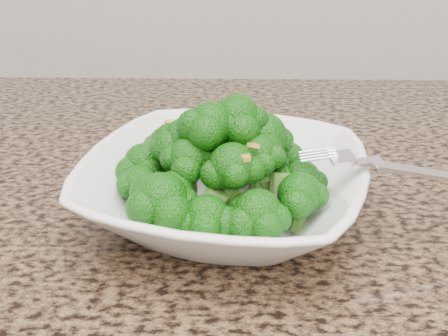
# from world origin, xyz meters

# --- Properties ---
(granite_counter) EXTENTS (1.64, 1.04, 0.03)m
(granite_counter) POSITION_xyz_m (0.00, 0.30, 0.89)
(granite_counter) COLOR brown
(granite_counter) RESTS_ON cabinet
(bowl) EXTENTS (0.29, 0.29, 0.06)m
(bowl) POSITION_xyz_m (0.03, 0.40, 0.93)
(bowl) COLOR white
(bowl) RESTS_ON granite_counter
(broccoli_pile) EXTENTS (0.21, 0.21, 0.07)m
(broccoli_pile) POSITION_xyz_m (0.03, 0.40, 1.00)
(broccoli_pile) COLOR #12590A
(broccoli_pile) RESTS_ON bowl
(garlic_topping) EXTENTS (0.13, 0.13, 0.01)m
(garlic_topping) POSITION_xyz_m (0.03, 0.40, 1.04)
(garlic_topping) COLOR gold
(garlic_topping) RESTS_ON broccoli_pile
(fork) EXTENTS (0.20, 0.05, 0.01)m
(fork) POSITION_xyz_m (0.15, 0.39, 0.97)
(fork) COLOR silver
(fork) RESTS_ON bowl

